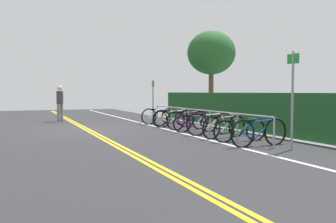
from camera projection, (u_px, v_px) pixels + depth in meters
name	position (u px, v px, depth m)	size (l,w,h in m)	color
ground_plane	(86.00, 130.00, 13.80)	(31.83, 10.08, 0.05)	#2B2B2D
centre_line_yellow_inner	(84.00, 129.00, 13.77)	(28.65, 0.10, 0.00)	gold
centre_line_yellow_outer	(88.00, 129.00, 13.83)	(28.65, 0.10, 0.00)	gold
bike_lane_stripe_white	(155.00, 126.00, 14.90)	(28.65, 0.12, 0.00)	white
bike_rack	(199.00, 115.00, 12.85)	(8.25, 0.05, 0.81)	#9EA0A5
bicycle_0	(159.00, 116.00, 16.07)	(0.46, 1.72, 0.75)	black
bicycle_1	(171.00, 118.00, 15.39)	(0.48, 1.75, 0.70)	black
bicycle_2	(174.00, 118.00, 14.54)	(0.48, 1.77, 0.77)	black
bicycle_3	(188.00, 120.00, 13.65)	(0.46, 1.78, 0.77)	black
bicycle_4	(195.00, 123.00, 12.80)	(0.46, 1.67, 0.69)	black
bicycle_5	(211.00, 124.00, 12.01)	(0.46, 1.85, 0.79)	black
bicycle_6	(224.00, 126.00, 11.20)	(0.56, 1.80, 0.76)	black
bicycle_7	(240.00, 130.00, 10.38)	(0.46, 1.73, 0.69)	black
bicycle_8	(259.00, 132.00, 9.48)	(0.46, 1.85, 0.78)	black
pedestrian	(60.00, 101.00, 17.19)	(0.41, 0.34, 1.74)	slate
sign_post_near	(153.00, 96.00, 17.17)	(0.36, 0.07, 2.01)	gray
sign_post_far	(293.00, 91.00, 8.78)	(0.36, 0.06, 2.42)	gray
hedge_backdrop	(276.00, 113.00, 12.34)	(17.20, 0.85, 1.40)	#1C4C21
tree_near_left	(211.00, 53.00, 19.85)	(2.66, 2.66, 4.80)	brown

